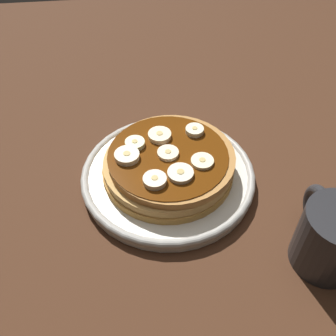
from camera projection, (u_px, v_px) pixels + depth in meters
ground_plane at (168, 187)px, 59.90cm from camera, size 140.00×140.00×3.00cm
plate at (168, 175)px, 57.99cm from camera, size 26.22×26.22×2.13cm
pancake_stack at (171, 163)px, 56.33cm from camera, size 19.97×19.50×3.76cm
banana_slice_0 at (171, 153)px, 54.69cm from camera, size 3.10×3.10×0.77cm
banana_slice_1 at (155, 180)px, 50.88cm from camera, size 3.21×3.21×1.05cm
banana_slice_2 at (202, 161)px, 53.59cm from camera, size 3.22×3.22×0.71cm
banana_slice_3 at (160, 136)px, 57.23cm from camera, size 3.48×3.48×0.97cm
banana_slice_4 at (127, 158)px, 53.76cm from camera, size 3.58×3.58×1.06cm
banana_slice_5 at (180, 174)px, 51.86cm from camera, size 3.60×3.60×0.86cm
banana_slice_6 at (195, 131)px, 57.96cm from camera, size 2.77×2.77×1.04cm
banana_slice_7 at (135, 144)px, 55.97cm from camera, size 2.92×2.92×0.98cm
coffee_mug at (331, 236)px, 46.25cm from camera, size 12.11×8.59×9.03cm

